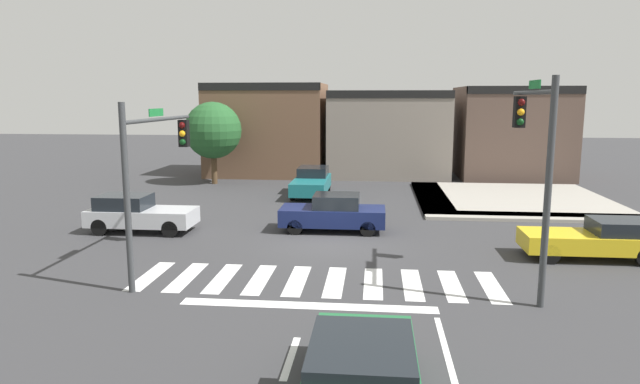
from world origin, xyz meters
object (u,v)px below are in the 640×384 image
roadside_tree (213,131)px  car_silver (138,213)px  car_navy (334,213)px  car_yellow (598,239)px  traffic_signal_southeast (535,146)px  car_teal (312,182)px  traffic_signal_southwest (156,156)px  car_green (362,376)px

roadside_tree → car_silver: bearing=-87.3°
car_navy → car_silver: (-7.93, -0.93, 0.01)m
car_navy → car_yellow: (9.22, -3.15, -0.04)m
car_yellow → roadside_tree: 23.52m
traffic_signal_southeast → car_silver: 15.40m
car_yellow → car_navy: bearing=-18.8°
traffic_signal_southeast → car_teal: (-7.92, 14.97, -3.35)m
traffic_signal_southwest → car_silver: bearing=30.5°
car_navy → car_green: size_ratio=0.93×
car_navy → car_teal: bearing=102.5°
car_green → roadside_tree: (-10.04, 25.54, 2.64)m
car_teal → car_navy: 8.70m
traffic_signal_southwest → car_silver: traffic_signal_southwest is taller
car_teal → car_yellow: (11.10, -11.64, -0.04)m
traffic_signal_southeast → roadside_tree: traffic_signal_southeast is taller
traffic_signal_southwest → car_yellow: traffic_signal_southwest is taller
car_green → car_yellow: (7.72, 10.35, -0.04)m
car_navy → car_yellow: bearing=-18.8°
car_teal → traffic_signal_southwest: bearing=-12.8°
car_navy → roadside_tree: 14.99m
car_green → car_silver: size_ratio=1.08×
car_green → car_teal: bearing=8.7°
traffic_signal_southeast → car_navy: traffic_signal_southeast is taller
traffic_signal_southwest → car_silver: 6.26m
traffic_signal_southwest → traffic_signal_southeast: traffic_signal_southeast is taller
traffic_signal_southwest → car_teal: (3.22, 14.21, -2.88)m
traffic_signal_southwest → car_green: 10.60m
car_navy → car_green: 13.58m
traffic_signal_southeast → car_green: size_ratio=1.29×
car_teal → car_yellow: 16.08m
traffic_signal_southeast → car_teal: bearing=27.9°
car_yellow → traffic_signal_southwest: bearing=10.2°
car_navy → car_silver: car_navy is taller
car_yellow → roadside_tree: roadside_tree is taller
car_green → car_yellow: bearing=-36.7°
traffic_signal_southeast → car_yellow: bearing=-43.6°
car_yellow → car_green: bearing=53.3°
car_yellow → roadside_tree: (-17.76, 15.18, 2.68)m
car_teal → roadside_tree: 7.99m
car_teal → car_navy: (1.88, -8.49, 0.00)m
car_navy → car_green: car_navy is taller
traffic_signal_southwest → traffic_signal_southeast: 11.18m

